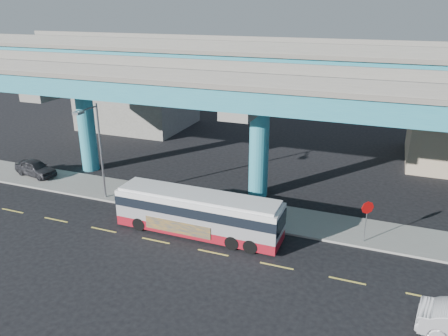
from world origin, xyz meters
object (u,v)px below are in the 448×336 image
at_px(transit_bus, 198,212).
at_px(street_lamp, 95,140).
at_px(stop_sign, 367,213).
at_px(parked_car, 35,168).

distance_m(transit_bus, street_lamp, 9.86).
bearing_deg(stop_sign, transit_bus, -177.42).
relative_size(transit_bus, parked_car, 2.60).
xyz_separation_m(parked_car, stop_sign, (27.76, -1.47, 1.33)).
xyz_separation_m(transit_bus, stop_sign, (10.29, 2.60, 0.61)).
xyz_separation_m(parked_car, street_lamp, (8.40, -2.20, 4.13)).
bearing_deg(parked_car, transit_bus, -93.29).
relative_size(parked_car, stop_sign, 1.55).
bearing_deg(parked_car, stop_sign, -83.22).
bearing_deg(stop_sign, street_lamp, 170.58).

